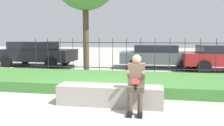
{
  "coord_description": "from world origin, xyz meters",
  "views": [
    {
      "loc": [
        1.33,
        -5.23,
        1.69
      ],
      "look_at": [
        0.03,
        2.18,
        0.8
      ],
      "focal_mm": 35.0,
      "sensor_mm": 36.0,
      "label": 1
    }
  ],
  "objects_px": {
    "car_parked_left": "(36,53)",
    "stone_bench": "(110,96)",
    "car_parked_center": "(158,56)",
    "person_seated_reader": "(136,80)"
  },
  "relations": [
    {
      "from": "car_parked_left",
      "to": "stone_bench",
      "type": "bearing_deg",
      "value": -45.91
    },
    {
      "from": "car_parked_center",
      "to": "car_parked_left",
      "type": "bearing_deg",
      "value": -179.6
    },
    {
      "from": "car_parked_center",
      "to": "car_parked_left",
      "type": "distance_m",
      "value": 7.0
    },
    {
      "from": "car_parked_left",
      "to": "person_seated_reader",
      "type": "bearing_deg",
      "value": -44.1
    },
    {
      "from": "stone_bench",
      "to": "person_seated_reader",
      "type": "bearing_deg",
      "value": -26.31
    },
    {
      "from": "car_parked_center",
      "to": "stone_bench",
      "type": "bearing_deg",
      "value": -103.04
    },
    {
      "from": "person_seated_reader",
      "to": "car_parked_left",
      "type": "relative_size",
      "value": 0.28
    },
    {
      "from": "stone_bench",
      "to": "car_parked_center",
      "type": "relative_size",
      "value": 0.64
    },
    {
      "from": "person_seated_reader",
      "to": "car_parked_left",
      "type": "height_order",
      "value": "car_parked_left"
    },
    {
      "from": "person_seated_reader",
      "to": "car_parked_center",
      "type": "bearing_deg",
      "value": 84.37
    }
  ]
}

